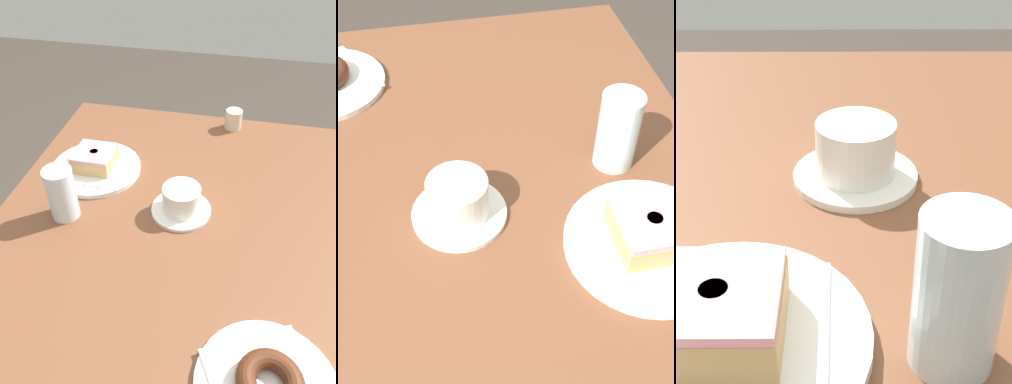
{
  "view_description": "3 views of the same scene",
  "coord_description": "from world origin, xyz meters",
  "views": [
    {
      "loc": [
        0.58,
        0.11,
        1.38
      ],
      "look_at": [
        -0.07,
        -0.03,
        0.81
      ],
      "focal_mm": 35.82,
      "sensor_mm": 36.0,
      "label": 1
    },
    {
      "loc": [
        -0.56,
        0.03,
        1.36
      ],
      "look_at": [
        -0.06,
        -0.07,
        0.81
      ],
      "focal_mm": 49.97,
      "sensor_mm": 36.0,
      "label": 2
    },
    {
      "loc": [
        -0.07,
        -0.56,
        1.11
      ],
      "look_at": [
        -0.06,
        -0.06,
        0.79
      ],
      "focal_mm": 54.99,
      "sensor_mm": 36.0,
      "label": 3
    }
  ],
  "objects": [
    {
      "name": "plate_glazed_square",
      "position": [
        -0.16,
        -0.25,
        0.77
      ],
      "size": [
        0.23,
        0.23,
        0.01
      ],
      "primitive_type": "cylinder",
      "color": "white",
      "rests_on": "table"
    },
    {
      "name": "coffee_cup",
      "position": [
        -0.05,
        0.0,
        0.8
      ],
      "size": [
        0.14,
        0.14,
        0.07
      ],
      "color": "white",
      "rests_on": "table"
    },
    {
      "name": "donut_glazed_square",
      "position": [
        -0.16,
        -0.25,
        0.81
      ],
      "size": [
        0.1,
        0.1,
        0.04
      ],
      "color": "tan",
      "rests_on": "napkin_glazed_square"
    },
    {
      "name": "water_glass",
      "position": [
        0.01,
        -0.26,
        0.83
      ],
      "size": [
        0.06,
        0.06,
        0.13
      ],
      "primitive_type": "cylinder",
      "color": "silver",
      "rests_on": "table"
    },
    {
      "name": "napkin_glazed_square",
      "position": [
        -0.16,
        -0.25,
        0.78
      ],
      "size": [
        0.16,
        0.16,
        0.0
      ],
      "primitive_type": "cube",
      "rotation": [
        0.0,
        0.0,
        -0.0
      ],
      "color": "white",
      "rests_on": "plate_glazed_square"
    },
    {
      "name": "table",
      "position": [
        0.0,
        0.0,
        0.67
      ],
      "size": [
        1.0,
        0.84,
        0.77
      ],
      "color": "brown",
      "rests_on": "ground_plane"
    }
  ]
}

